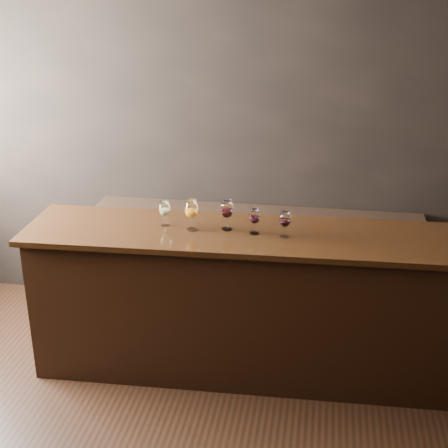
% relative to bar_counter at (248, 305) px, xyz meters
% --- Properties ---
extents(room_shell, '(5.02, 4.52, 2.81)m').
position_rel_bar_counter_xyz_m(room_shell, '(-0.77, -1.17, 1.28)').
color(room_shell, black).
rests_on(room_shell, ground).
extents(bar_counter, '(3.04, 0.76, 1.06)m').
position_rel_bar_counter_xyz_m(bar_counter, '(0.00, 0.00, 0.00)').
color(bar_counter, black).
rests_on(bar_counter, ground).
extents(bar_top, '(3.14, 0.84, 0.04)m').
position_rel_bar_counter_xyz_m(bar_top, '(-0.00, 0.00, 0.55)').
color(bar_top, black).
rests_on(bar_top, bar_counter).
extents(back_bar_shelf, '(2.65, 0.40, 0.95)m').
position_rel_bar_counter_xyz_m(back_bar_shelf, '(-0.04, 0.75, -0.05)').
color(back_bar_shelf, black).
rests_on(back_bar_shelf, ground).
extents(glass_white, '(0.08, 0.08, 0.18)m').
position_rel_bar_counter_xyz_m(glass_white, '(-0.60, 0.03, 0.69)').
color(glass_white, white).
rests_on(glass_white, bar_top).
extents(glass_amber, '(0.09, 0.09, 0.22)m').
position_rel_bar_counter_xyz_m(glass_amber, '(-0.40, -0.02, 0.72)').
color(glass_amber, white).
rests_on(glass_amber, bar_top).
extents(glass_red_a, '(0.09, 0.09, 0.21)m').
position_rel_bar_counter_xyz_m(glass_red_a, '(-0.16, 0.03, 0.71)').
color(glass_red_a, white).
rests_on(glass_red_a, bar_top).
extents(glass_red_b, '(0.08, 0.08, 0.18)m').
position_rel_bar_counter_xyz_m(glass_red_b, '(0.04, -0.01, 0.69)').
color(glass_red_b, white).
rests_on(glass_red_b, bar_top).
extents(glass_red_c, '(0.08, 0.08, 0.18)m').
position_rel_bar_counter_xyz_m(glass_red_c, '(0.24, -0.04, 0.69)').
color(glass_red_c, white).
rests_on(glass_red_c, bar_top).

